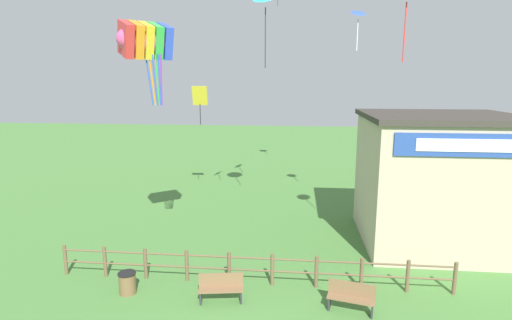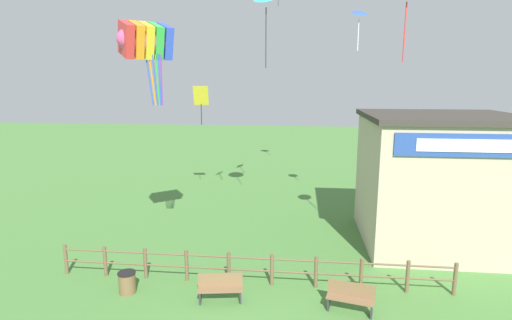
# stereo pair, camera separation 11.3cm
# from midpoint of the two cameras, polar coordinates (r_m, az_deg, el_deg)

# --- Properties ---
(wooden_fence) EXTENTS (14.88, 0.14, 1.22)m
(wooden_fence) POSITION_cam_midpoint_polar(r_m,az_deg,el_deg) (15.53, -1.00, -15.03)
(wooden_fence) COLOR brown
(wooden_fence) RESTS_ON ground_plane
(seaside_building) EXTENTS (6.78, 6.44, 6.09)m
(seaside_building) POSITION_cam_midpoint_polar(r_m,az_deg,el_deg) (20.36, 24.19, -2.52)
(seaside_building) COLOR #B7A88E
(seaside_building) RESTS_ON ground_plane
(park_bench_near_fence) EXTENTS (1.59, 0.64, 1.00)m
(park_bench_near_fence) POSITION_cam_midpoint_polar(r_m,az_deg,el_deg) (14.56, -5.25, -17.65)
(park_bench_near_fence) COLOR brown
(park_bench_near_fence) RESTS_ON ground_plane
(park_bench_by_building) EXTENTS (1.60, 0.76, 1.00)m
(park_bench_by_building) POSITION_cam_midpoint_polar(r_m,az_deg,el_deg) (14.31, 13.20, -18.47)
(park_bench_by_building) COLOR brown
(park_bench_by_building) RESTS_ON ground_plane
(trash_bin) EXTENTS (0.64, 0.64, 0.79)m
(trash_bin) POSITION_cam_midpoint_polar(r_m,az_deg,el_deg) (15.76, -18.10, -16.34)
(trash_bin) COLOR brown
(trash_bin) RESTS_ON ground_plane
(kite_rainbow_parafoil) EXTENTS (2.69, 2.58, 3.32)m
(kite_rainbow_parafoil) POSITION_cam_midpoint_polar(r_m,az_deg,el_deg) (16.89, -15.71, 16.14)
(kite_rainbow_parafoil) COLOR #E54C8C
(kite_yellow_diamond) EXTENTS (1.00, 0.67, 2.41)m
(kite_yellow_diamond) POSITION_cam_midpoint_polar(r_m,az_deg,el_deg) (25.60, -8.16, 8.76)
(kite_yellow_diamond) COLOR yellow
(kite_blue_delta) EXTENTS (0.90, 0.86, 2.00)m
(kite_blue_delta) POSITION_cam_midpoint_polar(r_m,az_deg,el_deg) (21.25, 14.25, 19.45)
(kite_blue_delta) COLOR blue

